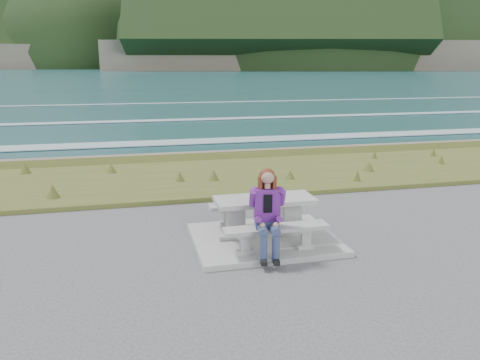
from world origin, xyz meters
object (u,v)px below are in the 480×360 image
Objects in this scene: bench_seaward at (255,208)px; seated_woman at (268,225)px; bench_landward at (276,232)px; picnic_table at (265,207)px.

seated_woman is at bearing -96.99° from bench_seaward.
bench_landward is 1.24× the size of seated_woman.
seated_woman is at bearing -102.68° from picnic_table.
bench_seaward is at bearing 90.00° from bench_landward.
seated_woman reaches higher than picnic_table.
picnic_table is 0.74m from bench_seaward.
seated_woman is (-0.19, -0.84, -0.05)m from picnic_table.
picnic_table is 1.00× the size of bench_seaward.
bench_landward is (0.00, -0.70, -0.23)m from picnic_table.
bench_seaward is at bearing 90.00° from picnic_table.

